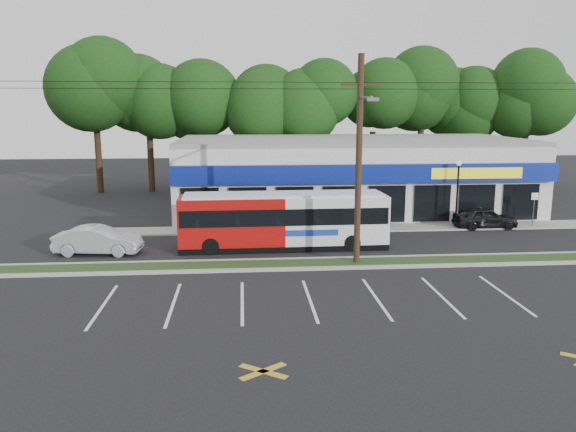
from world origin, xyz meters
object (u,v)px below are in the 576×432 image
Objects in this scene: car_dark at (485,218)px; metrobus at (284,219)px; lamp_post at (458,186)px; sign_post at (534,203)px; pedestrian_a at (360,224)px; car_silver at (98,240)px; pedestrian_b at (340,223)px; utility_pole at (356,154)px.

metrobus is at bearing 107.09° from car_dark.
sign_post is at bearing -2.58° from lamp_post.
metrobus is 4.83m from pedestrian_a.
pedestrian_a reaches higher than car_silver.
sign_post is 3.33m from car_dark.
sign_post reaches higher than pedestrian_a.
pedestrian_b reaches higher than car_silver.
metrobus is at bearing -81.28° from car_silver.
lamp_post is 7.54m from pedestrian_a.
metrobus is 6.12× the size of pedestrian_a.
metrobus is at bearing -159.20° from lamp_post.
sign_post reaches higher than pedestrian_b.
pedestrian_a is 1.13× the size of pedestrian_b.
lamp_post is at bearing -71.35° from car_silver.
car_dark is at bearing -162.75° from pedestrian_a.
car_silver is 2.42× the size of pedestrian_a.
pedestrian_b is at bearing 34.08° from metrobus.
car_silver is at bearing -167.21° from lamp_post.
metrobus is (-11.32, -4.30, -1.07)m from lamp_post.
pedestrian_b is at bearing 86.30° from utility_pole.
pedestrian_a is at bearing 74.69° from utility_pole.
car_dark is 0.89× the size of car_silver.
pedestrian_b is at bearing -71.58° from car_silver.
utility_pole is 14.09m from car_silver.
lamp_post reaches higher than car_silver.
utility_pole is at bearing 127.38° from car_dark.
lamp_post is at bearing -141.08° from pedestrian_b.
car_silver is (-9.78, -0.49, -0.87)m from metrobus.
lamp_post reaches higher than pedestrian_b.
sign_post is (5.00, -0.23, -1.12)m from lamp_post.
lamp_post is at bearing 19.89° from metrobus.
car_dark is (13.11, 4.00, -0.93)m from metrobus.
sign_post is 1.37× the size of pedestrian_b.
car_dark is 2.44× the size of pedestrian_b.
lamp_post is 5.13m from sign_post.
utility_pole is 15.71m from sign_post.
metrobus is 2.53× the size of car_silver.
utility_pole is at bearing -149.85° from sign_post.
pedestrian_a reaches higher than car_dark.
car_dark is at bearing 37.25° from utility_pole.
lamp_post is 8.20m from pedestrian_b.
utility_pole is at bearing -49.52° from metrobus.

